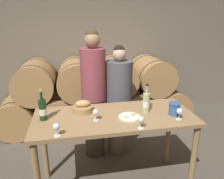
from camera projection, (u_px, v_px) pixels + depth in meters
stone_wall_back at (92, 37)px, 4.23m from camera, size 10.00×0.12×3.20m
barrel_stack at (97, 95)px, 4.03m from camera, size 3.47×0.87×1.26m
tasting_table at (115, 126)px, 2.42m from camera, size 1.75×0.75×0.94m
person_left at (94, 95)px, 3.02m from camera, size 0.34×0.34×1.82m
person_right at (119, 102)px, 3.13m from camera, size 0.37×0.37×1.61m
wine_bottle_red at (43, 110)px, 2.25m from camera, size 0.08×0.08×0.33m
wine_bottle_white at (146, 102)px, 2.44m from camera, size 0.08×0.08×0.33m
blue_crock at (174, 108)px, 2.38m from camera, size 0.13×0.13×0.14m
bread_basket at (83, 107)px, 2.46m from camera, size 0.22×0.22×0.14m
cheese_plate at (129, 117)px, 2.33m from camera, size 0.23×0.23×0.04m
wine_glass_far_left at (56, 127)px, 1.94m from camera, size 0.06×0.06×0.12m
wine_glass_left at (96, 113)px, 2.24m from camera, size 0.06×0.06×0.12m
wine_glass_center at (141, 120)px, 2.07m from camera, size 0.06×0.06×0.12m
wine_glass_right at (180, 112)px, 2.26m from camera, size 0.06×0.06×0.12m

